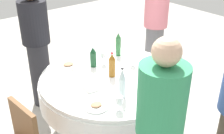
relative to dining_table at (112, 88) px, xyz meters
The scene contains 17 objects.
ground_plane 0.60m from the dining_table, ahead, with size 10.00×10.00×0.00m, color #B7B2A8.
dining_table is the anchor object (origin of this frame).
bottle_amber_mid 0.27m from the dining_table, behind, with size 0.07×0.07×0.27m.
bottle_dark_green_outer 0.40m from the dining_table, 85.82° to the right, with size 0.07×0.07×0.24m.
bottle_clear_south 0.50m from the dining_table, 64.32° to the left, with size 0.07×0.07×0.31m.
bottle_green_left 0.60m from the dining_table, 136.79° to the right, with size 0.06×0.06×0.30m.
wine_glass_left 0.55m from the dining_table, 102.12° to the right, with size 0.07×0.07×0.14m.
wine_glass_west 0.72m from the dining_table, 101.85° to the left, with size 0.08×0.08×0.14m.
wine_glass_far 0.39m from the dining_table, 110.36° to the right, with size 0.07×0.07×0.15m.
wine_glass_inner 0.65m from the dining_table, 57.20° to the left, with size 0.07×0.07×0.13m.
wine_glass_front 0.42m from the dining_table, behind, with size 0.07×0.07×0.14m.
plate_front 0.57m from the dining_table, 63.63° to the right, with size 0.26×0.26×0.04m.
plate_near 0.60m from the dining_table, 37.47° to the left, with size 0.23×0.23×0.04m.
spoon_outer 0.52m from the dining_table, 114.02° to the left, with size 0.18×0.02×0.01m, color silver.
folded_napkin 0.36m from the dining_table, 13.70° to the left, with size 0.14×0.14×0.02m, color white.
person_south 1.13m from the dining_table, 71.56° to the right, with size 0.34×0.34×1.61m.
person_left 1.44m from the dining_table, 154.77° to the right, with size 0.34×0.34×1.61m.
Camera 1 is at (1.65, 2.07, 2.22)m, focal length 45.86 mm.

